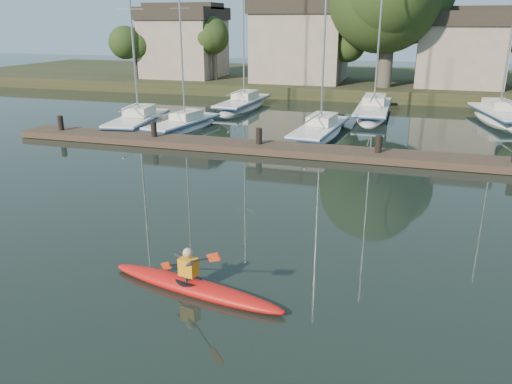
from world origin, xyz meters
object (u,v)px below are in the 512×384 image
(kayak, at_px, (194,284))
(sailboat_1, at_px, (183,131))
(sailboat_2, at_px, (319,138))
(sailboat_5, at_px, (243,110))
(sailboat_6, at_px, (373,117))
(sailboat_0, at_px, (138,130))
(dock, at_px, (316,151))
(sailboat_7, at_px, (499,123))

(kayak, bearing_deg, sailboat_1, 126.45)
(sailboat_1, bearing_deg, sailboat_2, 13.12)
(sailboat_2, relative_size, sailboat_5, 0.95)
(sailboat_1, distance_m, sailboat_2, 8.51)
(sailboat_2, distance_m, sailboat_6, 8.49)
(sailboat_0, bearing_deg, dock, -25.26)
(kayak, height_order, sailboat_0, sailboat_0)
(kayak, relative_size, sailboat_0, 0.41)
(kayak, xyz_separation_m, sailboat_5, (-7.66, 26.96, -0.38))
(sailboat_1, relative_size, sailboat_5, 0.82)
(kayak, relative_size, sailboat_7, 0.36)
(sailboat_0, xyz_separation_m, sailboat_5, (4.08, 9.04, 0.02))
(sailboat_1, distance_m, sailboat_5, 8.88)
(dock, distance_m, sailboat_1, 10.01)
(sailboat_5, bearing_deg, sailboat_6, 2.47)
(sailboat_1, xyz_separation_m, sailboat_2, (8.49, 0.59, -0.01))
(sailboat_2, distance_m, sailboat_5, 11.13)
(sailboat_2, bearing_deg, sailboat_6, 78.34)
(dock, bearing_deg, sailboat_0, 162.54)
(sailboat_1, height_order, sailboat_7, sailboat_7)
(sailboat_1, bearing_deg, sailboat_6, 47.63)
(kayak, bearing_deg, sailboat_7, 79.30)
(kayak, distance_m, sailboat_0, 21.43)
(kayak, height_order, sailboat_2, sailboat_2)
(dock, xyz_separation_m, sailboat_1, (-9.15, 4.06, -0.37))
(sailboat_6, bearing_deg, dock, -98.29)
(kayak, distance_m, sailboat_5, 28.03)
(sailboat_0, xyz_separation_m, sailboat_2, (11.56, 0.80, 0.02))
(dock, bearing_deg, sailboat_1, 156.09)
(sailboat_1, bearing_deg, dock, -14.75)
(sailboat_6, relative_size, sailboat_7, 1.22)
(sailboat_5, height_order, sailboat_7, sailboat_5)
(kayak, xyz_separation_m, dock, (0.48, 14.08, 0.01))
(sailboat_0, distance_m, sailboat_6, 16.62)
(kayak, relative_size, sailboat_5, 0.34)
(sailboat_6, xyz_separation_m, sailboat_7, (8.41, 0.16, -0.01))
(sailboat_5, distance_m, sailboat_7, 18.36)
(sailboat_2, relative_size, sailboat_7, 1.02)
(kayak, height_order, sailboat_5, sailboat_5)
(sailboat_5, bearing_deg, sailboat_0, -111.13)
(sailboat_7, bearing_deg, sailboat_1, -167.39)
(kayak, xyz_separation_m, sailboat_1, (-8.66, 18.14, -0.36))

